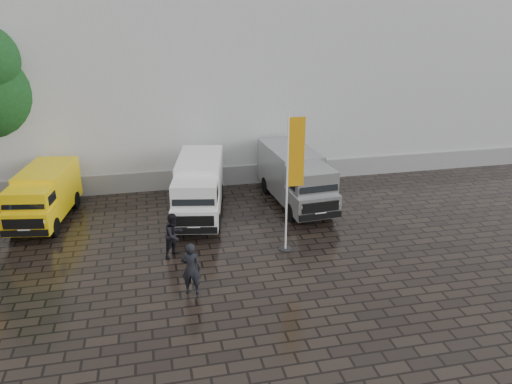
# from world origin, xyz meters

# --- Properties ---
(ground) EXTENTS (120.00, 120.00, 0.00)m
(ground) POSITION_xyz_m (0.00, 0.00, 0.00)
(ground) COLOR black
(ground) RESTS_ON ground
(exhibition_hall) EXTENTS (44.00, 16.00, 12.00)m
(exhibition_hall) POSITION_xyz_m (2.00, 16.00, 6.00)
(exhibition_hall) COLOR silver
(exhibition_hall) RESTS_ON ground
(hall_plinth) EXTENTS (44.00, 0.15, 1.00)m
(hall_plinth) POSITION_xyz_m (2.00, 7.95, 0.50)
(hall_plinth) COLOR gray
(hall_plinth) RESTS_ON ground
(van_yellow) EXTENTS (2.60, 5.03, 2.21)m
(van_yellow) POSITION_xyz_m (-8.95, 5.14, 1.11)
(van_yellow) COLOR yellow
(van_yellow) RESTS_ON ground
(van_white) EXTENTS (2.93, 5.92, 2.45)m
(van_white) POSITION_xyz_m (-2.35, 4.35, 1.23)
(van_white) COLOR white
(van_white) RESTS_ON ground
(van_silver) EXTENTS (2.37, 5.95, 2.53)m
(van_silver) POSITION_xyz_m (2.18, 4.70, 1.26)
(van_silver) COLOR #9EA1A3
(van_silver) RESTS_ON ground
(flagpole) EXTENTS (0.88, 0.50, 5.39)m
(flagpole) POSITION_xyz_m (0.67, 0.29, 3.04)
(flagpole) COLOR black
(flagpole) RESTS_ON ground
(wheelie_bin) EXTENTS (0.71, 0.71, 0.99)m
(wheelie_bin) POSITION_xyz_m (4.45, 7.49, 0.49)
(wheelie_bin) COLOR black
(wheelie_bin) RESTS_ON ground
(person_front) EXTENTS (0.75, 0.60, 1.80)m
(person_front) POSITION_xyz_m (-3.35, -2.01, 0.90)
(person_front) COLOR black
(person_front) RESTS_ON ground
(person_tent) EXTENTS (1.05, 1.04, 1.72)m
(person_tent) POSITION_xyz_m (-3.71, 0.69, 0.86)
(person_tent) COLOR black
(person_tent) RESTS_ON ground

